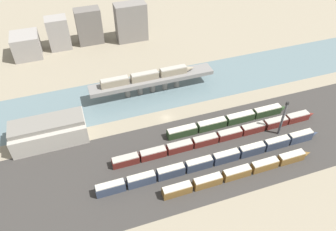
% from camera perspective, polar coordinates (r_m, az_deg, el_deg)
% --- Properties ---
extents(ground_plane, '(400.00, 400.00, 0.00)m').
position_cam_1_polar(ground_plane, '(138.87, -0.27, -0.38)').
color(ground_plane, gray).
extents(railbed_yard, '(280.00, 42.00, 0.01)m').
position_cam_1_polar(railbed_yard, '(123.05, 3.34, -7.43)').
color(railbed_yard, '#33302D').
rests_on(railbed_yard, ground).
extents(river_water, '(320.00, 29.80, 0.01)m').
position_cam_1_polar(river_water, '(153.61, -2.66, 4.30)').
color(river_water, slate).
rests_on(river_water, ground).
extents(bridge, '(57.61, 7.41, 7.34)m').
position_cam_1_polar(bridge, '(150.20, -2.73, 6.06)').
color(bridge, slate).
rests_on(bridge, ground).
extents(train_on_bridge, '(44.07, 3.14, 3.47)m').
position_cam_1_polar(train_on_bridge, '(147.96, -3.45, 6.95)').
color(train_on_bridge, gray).
rests_on(train_on_bridge, bridge).
extents(train_yard_near, '(58.11, 2.93, 3.71)m').
position_cam_1_polar(train_yard_near, '(119.02, 12.43, -9.59)').
color(train_yard_near, brown).
rests_on(train_yard_near, ground).
extents(train_yard_mid, '(88.22, 2.77, 4.20)m').
position_cam_1_polar(train_yard_mid, '(120.84, 8.22, -7.63)').
color(train_yard_mid, '#2D384C').
rests_on(train_yard_mid, ground).
extents(train_yard_far, '(86.82, 3.15, 3.45)m').
position_cam_1_polar(train_yard_far, '(129.88, 9.12, -3.64)').
color(train_yard_far, '#5B1E19').
rests_on(train_yard_far, ground).
extents(train_yard_outer, '(55.31, 3.13, 3.70)m').
position_cam_1_polar(train_yard_outer, '(137.38, 10.67, -0.81)').
color(train_yard_outer, '#23381E').
rests_on(train_yard_outer, ground).
extents(warehouse_building, '(28.18, 13.66, 9.66)m').
position_cam_1_polar(warehouse_building, '(134.46, -20.05, -2.54)').
color(warehouse_building, '#9E998E').
rests_on(warehouse_building, ground).
extents(signal_tower, '(1.00, 0.91, 16.16)m').
position_cam_1_polar(signal_tower, '(134.00, 19.33, -0.52)').
color(signal_tower, '#4C4C51').
rests_on(signal_tower, ground).
extents(city_block_far_left, '(13.89, 14.23, 12.37)m').
position_cam_1_polar(city_block_far_left, '(191.91, -23.44, 11.15)').
color(city_block_far_left, gray).
rests_on(city_block_far_left, ground).
extents(city_block_left, '(11.29, 9.03, 17.55)m').
position_cam_1_polar(city_block_left, '(192.48, -18.54, 13.44)').
color(city_block_left, gray).
rests_on(city_block_left, ground).
extents(city_block_center, '(13.69, 8.20, 19.71)m').
position_cam_1_polar(city_block_center, '(193.13, -13.58, 14.89)').
color(city_block_center, '#605B56').
rests_on(city_block_center, ground).
extents(city_block_right, '(17.27, 8.67, 21.29)m').
position_cam_1_polar(city_block_right, '(192.06, -6.45, 15.88)').
color(city_block_right, slate).
rests_on(city_block_right, ground).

